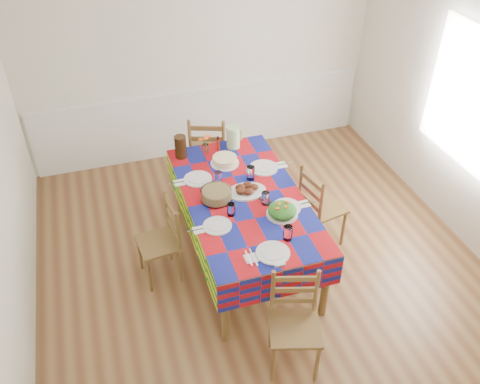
# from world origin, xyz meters

# --- Properties ---
(room) EXTENTS (4.58, 5.08, 2.78)m
(room) POSITION_xyz_m (0.00, 0.00, 1.35)
(room) COLOR brown
(room) RESTS_ON ground
(wainscot) EXTENTS (4.41, 0.06, 0.92)m
(wainscot) POSITION_xyz_m (0.00, 2.48, 0.49)
(wainscot) COLOR white
(wainscot) RESTS_ON room
(window_right) EXTENTS (0.00, 1.40, 1.40)m
(window_right) POSITION_xyz_m (2.23, 0.30, 1.50)
(window_right) COLOR white
(window_right) RESTS_ON room
(dining_table) EXTENTS (1.12, 2.09, 0.81)m
(dining_table) POSITION_xyz_m (-0.13, 0.30, 0.72)
(dining_table) COLOR brown
(dining_table) RESTS_ON room
(setting_near_head) EXTENTS (0.48, 0.32, 0.14)m
(setting_near_head) POSITION_xyz_m (-0.08, -0.48, 0.84)
(setting_near_head) COLOR silver
(setting_near_head) RESTS_ON dining_table
(setting_left_near) EXTENTS (0.48, 0.29, 0.13)m
(setting_left_near) POSITION_xyz_m (-0.44, -0.01, 0.84)
(setting_left_near) COLOR silver
(setting_left_near) RESTS_ON dining_table
(setting_left_far) EXTENTS (0.52, 0.31, 0.14)m
(setting_left_far) POSITION_xyz_m (-0.43, 0.66, 0.84)
(setting_left_far) COLOR silver
(setting_left_far) RESTS_ON dining_table
(setting_right_near) EXTENTS (0.51, 0.30, 0.13)m
(setting_right_near) POSITION_xyz_m (0.14, 0.05, 0.84)
(setting_right_near) COLOR silver
(setting_right_near) RESTS_ON dining_table
(setting_right_far) EXTENTS (0.56, 0.32, 0.14)m
(setting_right_far) POSITION_xyz_m (0.15, 0.64, 0.84)
(setting_right_far) COLOR silver
(setting_right_far) RESTS_ON dining_table
(meat_platter) EXTENTS (0.40, 0.28, 0.08)m
(meat_platter) POSITION_xyz_m (-0.09, 0.35, 0.84)
(meat_platter) COLOR silver
(meat_platter) RESTS_ON dining_table
(salad_platter) EXTENTS (0.30, 0.30, 0.12)m
(salad_platter) POSITION_xyz_m (0.12, -0.07, 0.86)
(salad_platter) COLOR silver
(salad_platter) RESTS_ON dining_table
(pasta_bowl) EXTENTS (0.30, 0.30, 0.11)m
(pasta_bowl) POSITION_xyz_m (-0.40, 0.34, 0.86)
(pasta_bowl) COLOR white
(pasta_bowl) RESTS_ON dining_table
(cake) EXTENTS (0.30, 0.30, 0.08)m
(cake) POSITION_xyz_m (-0.15, 0.90, 0.85)
(cake) COLOR silver
(cake) RESTS_ON dining_table
(serving_utensils) EXTENTS (0.17, 0.37, 0.01)m
(serving_utensils) POSITION_xyz_m (0.04, 0.20, 0.82)
(serving_utensils) COLOR black
(serving_utensils) RESTS_ON dining_table
(flower_vase) EXTENTS (0.14, 0.12, 0.22)m
(flower_vase) POSITION_xyz_m (-0.30, 1.15, 0.90)
(flower_vase) COLOR white
(flower_vase) RESTS_ON dining_table
(hot_sauce) EXTENTS (0.04, 0.04, 0.16)m
(hot_sauce) POSITION_xyz_m (-0.14, 1.19, 0.89)
(hot_sauce) COLOR #AE1E0D
(hot_sauce) RESTS_ON dining_table
(green_pitcher) EXTENTS (0.15, 0.15, 0.25)m
(green_pitcher) POSITION_xyz_m (0.03, 1.19, 0.94)
(green_pitcher) COLOR #BBE5A1
(green_pitcher) RESTS_ON dining_table
(tea_pitcher) EXTENTS (0.13, 0.13, 0.25)m
(tea_pitcher) POSITION_xyz_m (-0.56, 1.17, 0.94)
(tea_pitcher) COLOR black
(tea_pitcher) RESTS_ON dining_table
(name_card) EXTENTS (0.09, 0.03, 0.02)m
(name_card) POSITION_xyz_m (-0.14, -0.68, 0.82)
(name_card) COLOR silver
(name_card) RESTS_ON dining_table
(chair_near) EXTENTS (0.51, 0.50, 0.94)m
(chair_near) POSITION_xyz_m (-0.12, -1.02, 0.46)
(chair_near) COLOR brown
(chair_near) RESTS_ON room
(chair_far) EXTENTS (0.57, 0.56, 1.02)m
(chair_far) POSITION_xyz_m (-0.15, 1.62, 0.50)
(chair_far) COLOR brown
(chair_far) RESTS_ON room
(chair_left) EXTENTS (0.42, 0.44, 0.89)m
(chair_left) POSITION_xyz_m (-0.97, 0.31, 0.44)
(chair_left) COLOR brown
(chair_left) RESTS_ON room
(chair_right) EXTENTS (0.47, 0.49, 0.95)m
(chair_right) POSITION_xyz_m (0.70, 0.29, 0.47)
(chair_right) COLOR brown
(chair_right) RESTS_ON room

